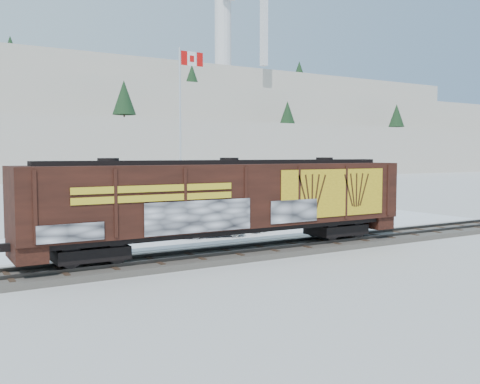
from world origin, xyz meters
TOP-DOWN VIEW (x-y plane):
  - ground at (0.00, 0.00)m, footprint 500.00×500.00m
  - rail_track at (0.00, 0.00)m, footprint 50.00×3.40m
  - parking_strip at (0.00, 7.50)m, footprint 40.00×8.00m
  - hopper_railcar at (-3.99, -0.01)m, footprint 19.77×3.06m
  - flagpole at (-0.57, 12.70)m, footprint 2.30×0.90m
  - car_silver at (-1.84, 5.97)m, footprint 4.36×2.57m
  - car_white at (2.66, 6.71)m, footprint 4.67×2.85m
  - car_dark at (10.84, 8.12)m, footprint 5.74×3.59m

SIDE VIEW (x-z plane):
  - ground at x=0.00m, z-range 0.00..0.00m
  - parking_strip at x=0.00m, z-range 0.00..0.03m
  - rail_track at x=0.00m, z-range -0.07..0.36m
  - car_silver at x=-1.84m, z-range 0.03..1.42m
  - car_white at x=2.66m, z-range 0.03..1.48m
  - car_dark at x=10.84m, z-range 0.03..1.58m
  - hopper_railcar at x=-3.99m, z-range 0.70..4.99m
  - flagpole at x=-0.57m, z-range -1.56..10.97m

